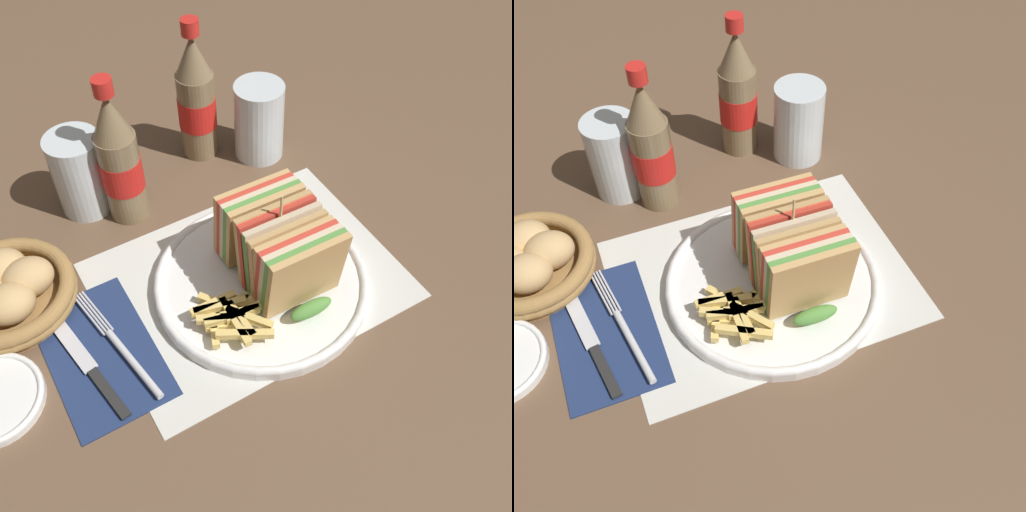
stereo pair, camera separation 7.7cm
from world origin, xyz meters
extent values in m
plane|color=brown|center=(0.00, 0.00, 0.00)|extent=(4.00, 4.00, 0.00)
cube|color=silver|center=(-0.01, 0.03, 0.00)|extent=(0.38, 0.29, 0.00)
cylinder|color=white|center=(0.00, 0.01, 0.01)|extent=(0.28, 0.28, 0.01)
torus|color=white|center=(0.00, 0.01, 0.01)|extent=(0.28, 0.28, 0.01)
cube|color=tan|center=(0.02, -0.05, 0.07)|extent=(0.11, 0.02, 0.11)
cube|color=#518E3D|center=(0.02, -0.04, 0.07)|extent=(0.11, 0.02, 0.11)
cube|color=beige|center=(0.02, -0.03, 0.07)|extent=(0.11, 0.02, 0.11)
cube|color=red|center=(0.02, -0.02, 0.07)|extent=(0.11, 0.02, 0.11)
cube|color=tan|center=(0.02, -0.01, 0.07)|extent=(0.11, 0.02, 0.11)
ellipsoid|color=#518E3D|center=(0.02, -0.07, 0.03)|extent=(0.06, 0.02, 0.02)
cube|color=tan|center=(0.02, -0.01, 0.07)|extent=(0.11, 0.02, 0.11)
cube|color=#518E3D|center=(0.02, 0.00, 0.07)|extent=(0.11, 0.02, 0.11)
cube|color=beige|center=(0.02, 0.00, 0.07)|extent=(0.11, 0.02, 0.11)
cube|color=red|center=(0.02, 0.01, 0.07)|extent=(0.11, 0.02, 0.11)
cube|color=tan|center=(0.02, 0.02, 0.07)|extent=(0.11, 0.02, 0.11)
ellipsoid|color=#518E3D|center=(0.02, -0.02, 0.03)|extent=(0.06, 0.02, 0.02)
cube|color=tan|center=(0.02, 0.05, 0.07)|extent=(0.11, 0.02, 0.11)
cube|color=#518E3D|center=(0.02, 0.05, 0.07)|extent=(0.11, 0.02, 0.11)
cube|color=beige|center=(0.02, 0.06, 0.07)|extent=(0.11, 0.02, 0.11)
cube|color=red|center=(0.02, 0.07, 0.07)|extent=(0.11, 0.02, 0.11)
cube|color=tan|center=(0.02, 0.08, 0.07)|extent=(0.11, 0.02, 0.11)
ellipsoid|color=#518E3D|center=(0.02, 0.03, 0.03)|extent=(0.06, 0.02, 0.02)
cylinder|color=tan|center=(0.02, 0.01, 0.09)|extent=(0.00, 0.00, 0.14)
cube|color=#E5C166|center=(-0.04, -0.01, 0.02)|extent=(0.07, 0.04, 0.01)
cube|color=#E5C166|center=(-0.09, -0.03, 0.02)|extent=(0.03, 0.05, 0.01)
cube|color=#E5C166|center=(-0.07, 0.00, 0.02)|extent=(0.04, 0.06, 0.01)
cube|color=#E5C166|center=(-0.08, -0.03, 0.02)|extent=(0.05, 0.03, 0.01)
cube|color=#E5C166|center=(-0.05, -0.02, 0.02)|extent=(0.05, 0.03, 0.01)
cube|color=#E5C166|center=(-0.05, -0.04, 0.03)|extent=(0.04, 0.05, 0.01)
cube|color=#E5C166|center=(-0.07, -0.04, 0.03)|extent=(0.01, 0.07, 0.01)
cube|color=#E5C166|center=(-0.07, -0.06, 0.03)|extent=(0.06, 0.04, 0.01)
cube|color=#E5C166|center=(-0.06, -0.03, 0.03)|extent=(0.05, 0.02, 0.01)
cube|color=#E5C166|center=(-0.09, -0.02, 0.03)|extent=(0.05, 0.03, 0.01)
cube|color=#E5C166|center=(-0.08, 0.00, 0.03)|extent=(0.06, 0.01, 0.01)
cube|color=#E5C166|center=(-0.08, -0.03, 0.03)|extent=(0.05, 0.02, 0.01)
cube|color=#E5C166|center=(-0.07, -0.01, 0.03)|extent=(0.07, 0.03, 0.01)
cube|color=#E5C166|center=(-0.06, -0.04, 0.03)|extent=(0.01, 0.06, 0.01)
cube|color=#E5C166|center=(-0.04, -0.03, 0.03)|extent=(0.07, 0.01, 0.01)
cube|color=navy|center=(-0.22, 0.03, 0.00)|extent=(0.12, 0.20, 0.00)
cylinder|color=silver|center=(-0.19, -0.01, 0.01)|extent=(0.03, 0.11, 0.01)
cylinder|color=silver|center=(-0.21, 0.08, 0.01)|extent=(0.01, 0.08, 0.00)
cylinder|color=silver|center=(-0.21, 0.08, 0.01)|extent=(0.01, 0.08, 0.00)
cylinder|color=silver|center=(-0.21, 0.08, 0.01)|extent=(0.01, 0.08, 0.00)
cylinder|color=silver|center=(-0.20, 0.08, 0.01)|extent=(0.01, 0.08, 0.00)
cube|color=black|center=(-0.23, -0.03, 0.01)|extent=(0.02, 0.08, 0.00)
cube|color=silver|center=(-0.25, 0.06, 0.01)|extent=(0.04, 0.12, 0.00)
cylinder|color=#7A6647|center=(-0.09, 0.23, 0.07)|extent=(0.06, 0.06, 0.14)
cylinder|color=red|center=(-0.09, 0.23, 0.08)|extent=(0.06, 0.06, 0.05)
cone|color=#7A6647|center=(-0.09, 0.23, 0.17)|extent=(0.05, 0.05, 0.06)
cylinder|color=red|center=(-0.09, 0.23, 0.21)|extent=(0.03, 0.03, 0.02)
cylinder|color=#7A6647|center=(0.06, 0.30, 0.07)|extent=(0.06, 0.06, 0.14)
cylinder|color=red|center=(0.06, 0.30, 0.08)|extent=(0.06, 0.06, 0.05)
cone|color=#7A6647|center=(0.06, 0.30, 0.17)|extent=(0.05, 0.05, 0.06)
cylinder|color=red|center=(0.06, 0.30, 0.21)|extent=(0.03, 0.03, 0.02)
cylinder|color=silver|center=(0.14, 0.25, 0.06)|extent=(0.08, 0.08, 0.12)
cylinder|color=black|center=(0.14, 0.25, 0.04)|extent=(0.07, 0.07, 0.07)
cylinder|color=silver|center=(-0.14, 0.28, 0.06)|extent=(0.08, 0.08, 0.12)
cylinder|color=black|center=(-0.14, 0.28, 0.04)|extent=(0.07, 0.07, 0.07)
cylinder|color=olive|center=(-0.29, 0.16, 0.01)|extent=(0.16, 0.16, 0.01)
torus|color=olive|center=(-0.29, 0.16, 0.02)|extent=(0.17, 0.17, 0.02)
torus|color=olive|center=(-0.29, 0.16, 0.03)|extent=(0.17, 0.17, 0.02)
ellipsoid|color=tan|center=(-0.26, 0.15, 0.04)|extent=(0.07, 0.06, 0.05)
ellipsoid|color=tan|center=(-0.29, 0.19, 0.04)|extent=(0.07, 0.06, 0.05)
ellipsoid|color=tan|center=(-0.29, 0.13, 0.04)|extent=(0.07, 0.06, 0.05)
camera|label=1|loc=(-0.25, -0.39, 0.63)|focal=42.00mm
camera|label=2|loc=(-0.18, -0.43, 0.63)|focal=42.00mm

